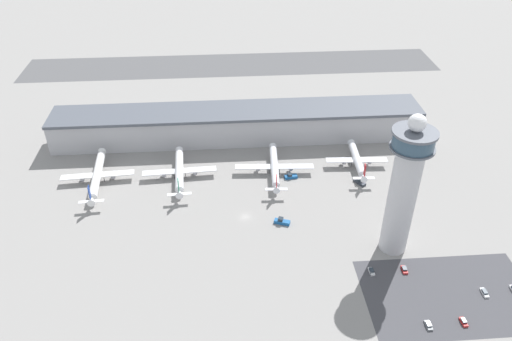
# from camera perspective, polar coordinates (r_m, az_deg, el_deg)

# --- Properties ---
(ground_plane) EXTENTS (1000.00, 1000.00, 0.00)m
(ground_plane) POSITION_cam_1_polar(r_m,az_deg,el_deg) (225.44, -1.24, -5.32)
(ground_plane) COLOR gray
(terminal_building) EXTENTS (202.30, 25.00, 18.07)m
(terminal_building) POSITION_cam_1_polar(r_m,az_deg,el_deg) (278.43, -2.08, 5.33)
(terminal_building) COLOR #B2B2B7
(terminal_building) RESTS_ON ground
(runway_strip) EXTENTS (303.45, 44.00, 0.01)m
(runway_strip) POSITION_cam_1_polar(r_m,az_deg,el_deg) (380.03, -2.79, 11.97)
(runway_strip) COLOR #515154
(runway_strip) RESTS_ON ground
(control_tower) EXTENTS (16.63, 16.63, 62.11)m
(control_tower) POSITION_cam_1_polar(r_m,az_deg,el_deg) (198.79, 16.60, -1.64)
(control_tower) COLOR #BCBCC1
(control_tower) RESTS_ON ground
(parking_lot_surface) EXTENTS (64.00, 40.00, 0.01)m
(parking_lot_surface) POSITION_cam_1_polar(r_m,az_deg,el_deg) (205.39, 21.19, -13.12)
(parking_lot_surface) COLOR #424247
(parking_lot_surface) RESTS_ON ground
(airplane_gate_alpha) EXTENTS (35.54, 45.56, 12.92)m
(airplane_gate_alpha) POSITION_cam_1_polar(r_m,az_deg,el_deg) (256.30, -17.70, -0.51)
(airplane_gate_alpha) COLOR white
(airplane_gate_alpha) RESTS_ON ground
(airplane_gate_bravo) EXTENTS (36.83, 41.40, 12.76)m
(airplane_gate_bravo) POSITION_cam_1_polar(r_m,az_deg,el_deg) (250.14, -8.75, -0.07)
(airplane_gate_bravo) COLOR white
(airplane_gate_bravo) RESTS_ON ground
(airplane_gate_charlie) EXTENTS (39.74, 41.03, 12.31)m
(airplane_gate_charlie) POSITION_cam_1_polar(r_m,az_deg,el_deg) (250.32, 2.13, 0.43)
(airplane_gate_charlie) COLOR silver
(airplane_gate_charlie) RESTS_ON ground
(airplane_gate_delta) EXTENTS (31.66, 35.61, 12.52)m
(airplane_gate_delta) POSITION_cam_1_polar(r_m,az_deg,el_deg) (260.52, 11.48, 1.19)
(airplane_gate_delta) COLOR silver
(airplane_gate_delta) RESTS_ON ground
(service_truck_catering) EXTENTS (5.56, 6.86, 2.40)m
(service_truck_catering) POSITION_cam_1_polar(r_m,az_deg,el_deg) (250.70, 11.74, -1.29)
(service_truck_catering) COLOR black
(service_truck_catering) RESTS_ON ground
(service_truck_fuel) EXTENTS (6.55, 3.38, 2.63)m
(service_truck_fuel) POSITION_cam_1_polar(r_m,az_deg,el_deg) (249.87, 3.99, -0.68)
(service_truck_fuel) COLOR black
(service_truck_fuel) RESTS_ON ground
(service_truck_baggage) EXTENTS (7.42, 4.72, 2.93)m
(service_truck_baggage) POSITION_cam_1_polar(r_m,az_deg,el_deg) (221.59, 2.97, -5.85)
(service_truck_baggage) COLOR black
(service_truck_baggage) RESTS_ON ground
(car_red_hatchback) EXTENTS (2.00, 4.38, 1.52)m
(car_red_hatchback) POSITION_cam_1_polar(r_m,az_deg,el_deg) (208.81, 16.59, -10.79)
(car_red_hatchback) COLOR black
(car_red_hatchback) RESTS_ON ground
(car_black_suv) EXTENTS (1.86, 4.17, 1.50)m
(car_black_suv) POSITION_cam_1_polar(r_m,az_deg,el_deg) (197.57, 22.63, -15.66)
(car_black_suv) COLOR black
(car_black_suv) RESTS_ON ground
(car_green_van) EXTENTS (1.74, 4.70, 1.41)m
(car_green_van) POSITION_cam_1_polar(r_m,az_deg,el_deg) (210.52, 24.65, -12.57)
(car_green_van) COLOR black
(car_green_van) RESTS_ON ground
(car_blue_compact) EXTENTS (1.91, 4.17, 1.55)m
(car_blue_compact) POSITION_cam_1_polar(r_m,az_deg,el_deg) (204.81, 13.06, -11.16)
(car_blue_compact) COLOR black
(car_blue_compact) RESTS_ON ground
(car_maroon_suv) EXTENTS (1.92, 4.34, 1.39)m
(car_maroon_suv) POSITION_cam_1_polar(r_m,az_deg,el_deg) (192.37, 19.10, -16.36)
(car_maroon_suv) COLOR black
(car_maroon_suv) RESTS_ON ground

